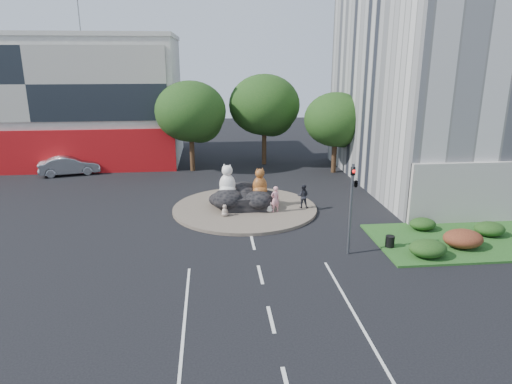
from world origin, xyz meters
TOP-DOWN VIEW (x-y plane):
  - ground at (0.00, 0.00)m, footprint 120.00×120.00m
  - roundabout_island at (0.00, 10.00)m, footprint 10.00×10.00m
  - rock_plinth at (0.00, 10.00)m, footprint 3.20×2.60m
  - shophouse_block at (-18.00, 27.91)m, footprint 25.20×12.30m
  - grass_verge at (12.00, 3.00)m, footprint 10.00×6.00m
  - tree_left at (-3.93, 22.06)m, footprint 6.46×6.46m
  - tree_mid at (3.07, 24.06)m, footprint 6.84×6.84m
  - tree_right at (9.07, 20.06)m, footprint 5.70×5.70m
  - hedge_near_green at (9.00, 1.00)m, footprint 2.00×1.60m
  - hedge_red at (11.50, 2.00)m, footprint 2.20×1.76m
  - hedge_mid_green at (14.00, 3.50)m, footprint 1.80×1.44m
  - hedge_back_green at (10.50, 4.80)m, footprint 1.60×1.28m
  - traffic_light at (5.10, 2.00)m, footprint 0.44×1.24m
  - street_lamp at (12.82, 8.00)m, footprint 2.34×0.22m
  - cat_white at (-1.18, 10.17)m, footprint 1.67×1.59m
  - cat_tabby at (1.05, 10.00)m, footprint 1.30×1.17m
  - kitten_calico at (-1.45, 8.28)m, footprint 0.61×0.57m
  - kitten_white at (1.58, 8.83)m, footprint 0.63×0.62m
  - pedestrian_pink at (1.96, 8.75)m, footprint 0.77×0.66m
  - pedestrian_dark at (4.00, 9.47)m, footprint 0.94×0.82m
  - parked_car at (-15.02, 21.51)m, footprint 5.51×3.06m
  - litter_bin at (7.50, 2.43)m, footprint 0.51×0.51m

SIDE VIEW (x-z plane):
  - ground at x=0.00m, z-range 0.00..0.00m
  - grass_verge at x=12.00m, z-range 0.00..0.12m
  - roundabout_island at x=0.00m, z-range 0.00..0.20m
  - litter_bin at x=7.50m, z-range 0.12..0.76m
  - hedge_back_green at x=10.50m, z-range 0.12..0.84m
  - hedge_mid_green at x=14.00m, z-range 0.12..0.93m
  - hedge_near_green at x=9.00m, z-range 0.12..1.02m
  - kitten_white at x=1.58m, z-range 0.20..0.99m
  - kitten_calico at x=-1.45m, z-range 0.20..1.01m
  - hedge_red at x=11.50m, z-range 0.12..1.11m
  - rock_plinth at x=0.00m, z-range 0.20..1.10m
  - parked_car at x=-15.02m, z-range 0.00..1.72m
  - pedestrian_dark at x=4.00m, z-range 0.20..1.85m
  - pedestrian_pink at x=1.96m, z-range 0.20..2.00m
  - cat_tabby at x=1.05m, z-range 1.10..3.01m
  - cat_white at x=-1.18m, z-range 1.10..3.29m
  - traffic_light at x=5.10m, z-range 1.12..6.12m
  - street_lamp at x=12.82m, z-range 0.52..8.58m
  - tree_right at x=9.07m, z-range 0.98..8.28m
  - tree_left at x=-3.93m, z-range 1.11..9.38m
  - tree_mid at x=3.07m, z-range 1.18..9.94m
  - shophouse_block at x=-18.00m, z-range -2.52..14.88m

